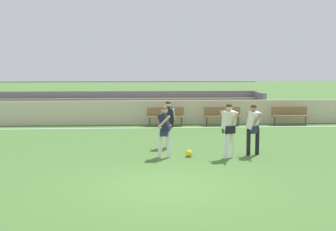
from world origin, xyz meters
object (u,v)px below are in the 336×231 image
Objects in this scene: bench_far_left at (166,115)px; player_white_dropping_back at (229,126)px; player_dark_wide_left at (168,120)px; soccer_ball at (189,153)px; bench_centre_sideline at (290,114)px; player_dark_deep_cover at (165,127)px; bleacher_stand at (83,105)px; bench_far_right at (222,114)px; player_white_overlapping at (253,125)px.

bench_far_left is 7.96m from player_white_dropping_back.
soccer_ball is (0.55, -1.73, -0.87)m from player_dark_wide_left.
player_dark_deep_cover reaches higher than bench_centre_sideline.
bleacher_stand is 4.95m from bench_far_left.
player_white_overlapping is (-0.39, -7.36, 0.43)m from bench_far_right.
bench_far_right reaches higher than soccer_ball.
player_dark_deep_cover is 1.15m from soccer_ball.
bench_far_left is (4.26, -2.49, -0.30)m from bleacher_stand.
soccer_ball is at bearing -65.54° from bleacher_stand.
player_dark_wide_left is at bearing -137.96° from bench_centre_sideline.
player_dark_deep_cover is 0.98× the size of player_white_overlapping.
bench_centre_sideline is (10.42, -2.49, -0.30)m from bleacher_stand.
bench_centre_sideline is 10.05m from player_dark_deep_cover.
player_white_overlapping is 1.00× the size of player_dark_wide_left.
player_dark_deep_cover is at bearing -179.62° from soccer_ball.
player_white_overlapping is (2.39, -7.36, 0.43)m from bench_far_left.
bench_centre_sideline is 9.55m from soccer_ball.
bench_far_right is (-3.38, 0.00, 0.00)m from bench_centre_sideline.
player_white_dropping_back is at bearing -120.83° from bench_centre_sideline.
bench_far_left is at bearing 180.00° from bench_far_right.
bench_far_left is 1.09× the size of player_white_overlapping.
bench_centre_sideline is 1.11× the size of player_dark_deep_cover.
bench_far_left reaches higher than soccer_ball.
bench_far_right is 7.92m from player_white_dropping_back.
player_dark_deep_cover is at bearing -69.36° from bleacher_stand.
bench_far_right is 1.11× the size of player_dark_deep_cover.
bench_far_right is at bearing 86.96° from player_white_overlapping.
bleacher_stand is 7.48m from bench_far_right.
player_dark_deep_cover is (-1.99, 0.28, -0.07)m from player_white_dropping_back.
player_white_dropping_back reaches higher than player_white_overlapping.
player_white_overlapping is at bearing -117.10° from bench_centre_sideline.
soccer_ball is (0.78, 0.01, -0.85)m from player_dark_deep_cover.
bench_far_left is at bearing 87.46° from player_dark_wide_left.
bleacher_stand is 10.72m from bench_centre_sideline.
player_dark_wide_left is at bearing 82.33° from player_dark_deep_cover.
bench_far_right is 7.39m from player_white_overlapping.
player_white_dropping_back is 1.04× the size of player_dark_wide_left.
player_white_overlapping reaches higher than bench_far_left.
bleacher_stand is at bearing 110.64° from player_dark_deep_cover.
soccer_ball is (0.29, -7.52, -0.44)m from bench_far_left.
bleacher_stand reaches higher than player_dark_deep_cover.
player_white_dropping_back reaches higher than player_dark_wide_left.
bleacher_stand reaches higher than soccer_ball.
bleacher_stand is 10.72× the size of bench_centre_sideline.
player_dark_deep_cover reaches higher than soccer_ball.
bench_far_left is 7.54m from soccer_ball.
bleacher_stand is 11.02m from soccer_ball.
bench_far_left is 1.05× the size of player_white_dropping_back.
player_white_dropping_back reaches higher than bench_centre_sideline.
bench_far_right is at bearing 0.00° from bench_far_left.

